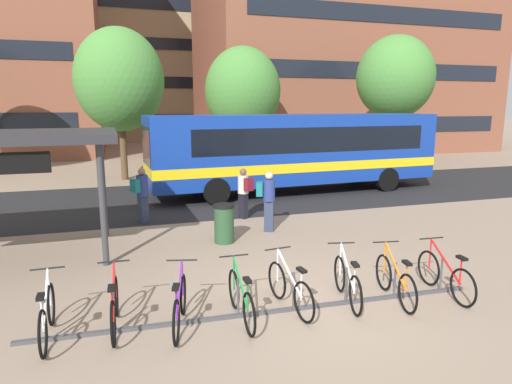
# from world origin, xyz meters

# --- Properties ---
(ground) EXTENTS (200.00, 200.00, 0.00)m
(ground) POSITION_xyz_m (0.00, 0.00, 0.00)
(ground) COLOR gray
(bus_lane_asphalt) EXTENTS (80.00, 7.20, 0.01)m
(bus_lane_asphalt) POSITION_xyz_m (0.00, 10.11, 0.00)
(bus_lane_asphalt) COLOR #232326
(bus_lane_asphalt) RESTS_ON ground
(city_bus) EXTENTS (12.14, 3.19, 3.20)m
(city_bus) POSITION_xyz_m (3.66, 10.11, 1.78)
(city_bus) COLOR #14389E
(city_bus) RESTS_ON ground
(bike_rack) EXTENTS (8.03, 0.42, 0.70)m
(bike_rack) POSITION_xyz_m (-0.97, 0.02, 0.09)
(bike_rack) COLOR #47474C
(bike_rack) RESTS_ON ground
(parked_bicycle_white_0) EXTENTS (0.52, 1.72, 0.99)m
(parked_bicycle_white_0) POSITION_xyz_m (-4.46, 0.22, 0.38)
(parked_bicycle_white_0) COLOR black
(parked_bicycle_white_0) RESTS_ON ground
(parked_bicycle_red_1) EXTENTS (0.52, 1.72, 0.99)m
(parked_bicycle_red_1) POSITION_xyz_m (-3.47, 0.24, 0.38)
(parked_bicycle_red_1) COLOR black
(parked_bicycle_red_1) RESTS_ON ground
(parked_bicycle_purple_2) EXTENTS (0.60, 1.68, 0.99)m
(parked_bicycle_purple_2) POSITION_xyz_m (-2.46, -0.03, 0.38)
(parked_bicycle_purple_2) COLOR black
(parked_bicycle_purple_2) RESTS_ON ground
(parked_bicycle_green_3) EXTENTS (0.52, 1.72, 0.99)m
(parked_bicycle_green_3) POSITION_xyz_m (-1.45, -0.08, 0.38)
(parked_bicycle_green_3) COLOR black
(parked_bicycle_green_3) RESTS_ON ground
(parked_bicycle_white_4) EXTENTS (0.52, 1.72, 0.99)m
(parked_bicycle_white_4) POSITION_xyz_m (-0.52, 0.06, 0.38)
(parked_bicycle_white_4) COLOR black
(parked_bicycle_white_4) RESTS_ON ground
(parked_bicycle_white_5) EXTENTS (0.57, 1.69, 0.99)m
(parked_bicycle_white_5) POSITION_xyz_m (0.60, 0.02, 0.38)
(parked_bicycle_white_5) COLOR black
(parked_bicycle_white_5) RESTS_ON ground
(parked_bicycle_orange_6) EXTENTS (0.52, 1.71, 0.99)m
(parked_bicycle_orange_6) POSITION_xyz_m (1.47, -0.18, 0.38)
(parked_bicycle_orange_6) COLOR black
(parked_bicycle_orange_6) RESTS_ON ground
(parked_bicycle_red_7) EXTENTS (0.52, 1.72, 0.99)m
(parked_bicycle_red_7) POSITION_xyz_m (2.53, -0.25, 0.38)
(parked_bicycle_red_7) COLOR black
(parked_bicycle_red_7) RESTS_ON ground
(commuter_teal_pack_0) EXTENTS (0.60, 0.55, 1.70)m
(commuter_teal_pack_0) POSITION_xyz_m (-2.65, 6.94, 0.98)
(commuter_teal_pack_0) COLOR #2D3851
(commuter_teal_pack_0) RESTS_ON ground
(commuter_teal_pack_1) EXTENTS (0.60, 0.49, 1.73)m
(commuter_teal_pack_1) POSITION_xyz_m (0.72, 4.89, 1.00)
(commuter_teal_pack_1) COLOR #2D3851
(commuter_teal_pack_1) RESTS_ON ground
(commuter_maroon_pack_2) EXTENTS (0.51, 0.60, 1.62)m
(commuter_maroon_pack_2) POSITION_xyz_m (0.48, 6.50, 0.93)
(commuter_maroon_pack_2) COLOR black
(commuter_maroon_pack_2) RESTS_ON ground
(trash_bin) EXTENTS (0.55, 0.55, 1.03)m
(trash_bin) POSITION_xyz_m (-0.71, 4.23, 0.52)
(trash_bin) COLOR #284C2D
(trash_bin) RESTS_ON ground
(street_tree_0) EXTENTS (4.26, 4.26, 6.82)m
(street_tree_0) POSITION_xyz_m (3.68, 17.92, 4.35)
(street_tree_0) COLOR brown
(street_tree_0) RESTS_ON ground
(street_tree_2) EXTENTS (4.13, 4.13, 7.13)m
(street_tree_2) POSITION_xyz_m (-3.00, 15.55, 4.72)
(street_tree_2) COLOR brown
(street_tree_2) RESTS_ON ground
(street_tree_3) EXTENTS (4.33, 4.33, 7.44)m
(street_tree_3) POSITION_xyz_m (11.94, 15.47, 5.11)
(street_tree_3) COLOR brown
(street_tree_3) RESTS_ON ground
(building_right_wing) EXTENTS (22.16, 12.59, 22.13)m
(building_right_wing) POSITION_xyz_m (14.51, 26.93, 11.06)
(building_right_wing) COLOR brown
(building_right_wing) RESTS_ON ground
(building_centre_block) EXTENTS (14.26, 12.11, 14.40)m
(building_centre_block) POSITION_xyz_m (-1.34, 44.26, 7.20)
(building_centre_block) COLOR tan
(building_centre_block) RESTS_ON ground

